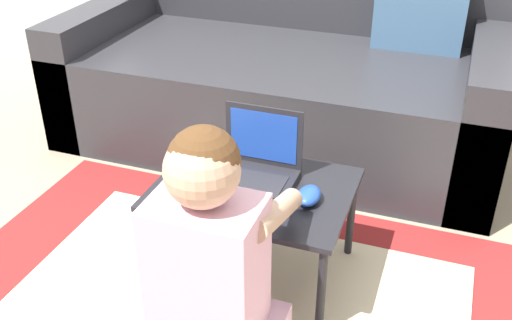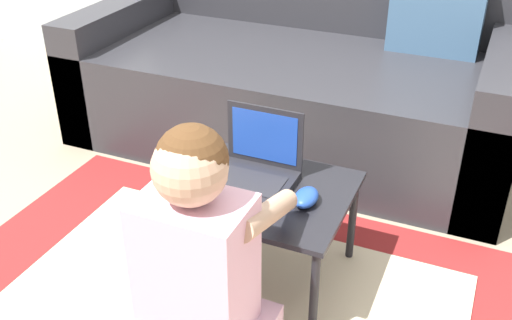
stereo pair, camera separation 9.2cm
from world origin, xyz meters
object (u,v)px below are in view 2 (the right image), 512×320
(laptop_desk, at_px, (253,196))
(person_seated, at_px, (198,274))
(couch, at_px, (302,70))
(laptop, at_px, (255,170))
(computer_mouse, at_px, (306,197))

(laptop_desk, xyz_separation_m, person_seated, (0.03, -0.39, 0.02))
(couch, height_order, person_seated, couch)
(laptop, distance_m, person_seated, 0.42)
(computer_mouse, relative_size, person_seated, 0.14)
(computer_mouse, xyz_separation_m, person_seated, (-0.14, -0.37, -0.03))
(laptop_desk, bearing_deg, person_seated, -85.74)
(couch, relative_size, person_seated, 2.58)
(couch, height_order, laptop_desk, couch)
(couch, bearing_deg, laptop_desk, -78.72)
(laptop, xyz_separation_m, person_seated, (0.04, -0.42, -0.05))
(laptop, bearing_deg, laptop_desk, -78.59)
(laptop, height_order, computer_mouse, laptop)
(laptop, bearing_deg, person_seated, -85.19)
(couch, distance_m, computer_mouse, 1.07)
(couch, distance_m, person_seated, 1.39)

